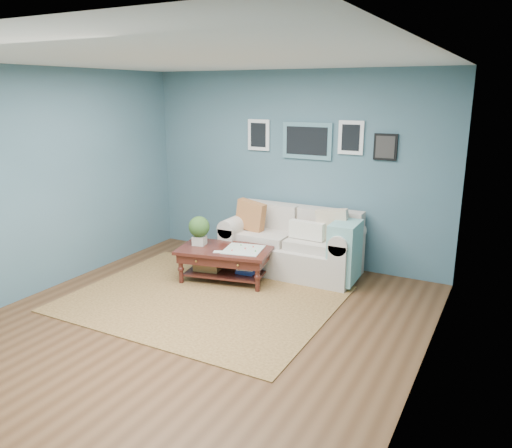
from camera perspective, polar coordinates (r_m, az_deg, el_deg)
The scene contains 4 objects.
room_shell at distance 5.02m, azimuth -6.94°, elevation 2.74°, with size 5.00×5.02×2.70m.
area_rug at distance 6.07m, azimuth -6.04°, elevation -8.46°, with size 3.04×2.43×0.01m, color brown.
loveseat at distance 6.81m, azimuth 4.75°, elevation -2.35°, with size 1.88×0.85×0.97m.
coffee_table at distance 6.52m, azimuth -4.04°, elevation -3.34°, with size 1.30×0.92×0.83m.
Camera 1 is at (2.83, -3.96, 2.41)m, focal length 35.00 mm.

